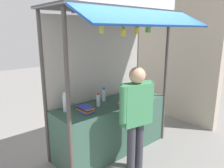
{
  "coord_description": "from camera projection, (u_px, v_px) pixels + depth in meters",
  "views": [
    {
      "loc": [
        -2.41,
        -2.8,
        2.2
      ],
      "look_at": [
        0.0,
        0.0,
        1.27
      ],
      "focal_mm": 34.83,
      "sensor_mm": 36.0,
      "label": 1
    }
  ],
  "objects": [
    {
      "name": "water_bottle_mid_left",
      "position": [
        66.0,
        102.0,
        3.47
      ],
      "size": [
        0.09,
        0.09,
        0.31
      ],
      "color": "silver",
      "rests_on": "stall_counter"
    },
    {
      "name": "neighbour_wall",
      "position": [
        174.0,
        53.0,
        5.39
      ],
      "size": [
        0.2,
        2.4,
        3.27
      ],
      "primitive_type": "cube",
      "color": "#B6A995",
      "rests_on": "ground"
    },
    {
      "name": "banana_bunch_inner_left",
      "position": [
        137.0,
        31.0,
        3.32
      ],
      "size": [
        0.09,
        0.09,
        0.27
      ],
      "color": "#332D23"
    },
    {
      "name": "stall_counter",
      "position": [
        112.0,
        127.0,
        4.01
      ],
      "size": [
        2.14,
        0.71,
        0.92
      ],
      "primitive_type": "cube",
      "color": "#385B4C",
      "rests_on": "ground"
    },
    {
      "name": "banana_bunch_inner_right",
      "position": [
        102.0,
        28.0,
        2.88
      ],
      "size": [
        0.09,
        0.09,
        0.24
      ],
      "color": "#332D23"
    },
    {
      "name": "magazine_stack_far_right",
      "position": [
        127.0,
        104.0,
        3.73
      ],
      "size": [
        0.22,
        0.27,
        0.07
      ],
      "color": "orange",
      "rests_on": "stall_counter"
    },
    {
      "name": "vendor_person",
      "position": [
        136.0,
        111.0,
        3.26
      ],
      "size": [
        0.64,
        0.29,
        1.68
      ],
      "rotation": [
        0.0,
        0.0,
        2.95
      ],
      "color": "#383842",
      "rests_on": "ground"
    },
    {
      "name": "banana_bunch_rightmost",
      "position": [
        148.0,
        28.0,
        3.49
      ],
      "size": [
        0.12,
        0.11,
        0.25
      ],
      "color": "#332D23"
    },
    {
      "name": "banana_bunch_leftmost",
      "position": [
        123.0,
        32.0,
        3.15
      ],
      "size": [
        0.09,
        0.09,
        0.29
      ],
      "color": "#332D23"
    },
    {
      "name": "stall_structure",
      "position": [
        109.0,
        58.0,
        3.76
      ],
      "size": [
        2.34,
        1.5,
        2.87
      ],
      "color": "#4C4742",
      "rests_on": "ground"
    },
    {
      "name": "magazine_stack_left",
      "position": [
        86.0,
        109.0,
        3.47
      ],
      "size": [
        0.21,
        0.3,
        0.09
      ],
      "color": "blue",
      "rests_on": "stall_counter"
    },
    {
      "name": "water_bottle_back_left",
      "position": [
        104.0,
        95.0,
        3.97
      ],
      "size": [
        0.07,
        0.07,
        0.25
      ],
      "color": "silver",
      "rests_on": "stall_counter"
    },
    {
      "name": "water_bottle_front_left",
      "position": [
        98.0,
        100.0,
        3.69
      ],
      "size": [
        0.07,
        0.07,
        0.23
      ],
      "color": "silver",
      "rests_on": "stall_counter"
    },
    {
      "name": "water_bottle_front_right",
      "position": [
        132.0,
        90.0,
        4.34
      ],
      "size": [
        0.06,
        0.06,
        0.23
      ],
      "color": "silver",
      "rests_on": "stall_counter"
    },
    {
      "name": "water_bottle_rear_center",
      "position": [
        140.0,
        86.0,
        4.61
      ],
      "size": [
        0.06,
        0.06,
        0.23
      ],
      "color": "silver",
      "rests_on": "stall_counter"
    },
    {
      "name": "ground_plane",
      "position": [
        112.0,
        149.0,
        4.12
      ],
      "size": [
        20.0,
        20.0,
        0.0
      ],
      "primitive_type": "plane",
      "color": "slate"
    }
  ]
}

